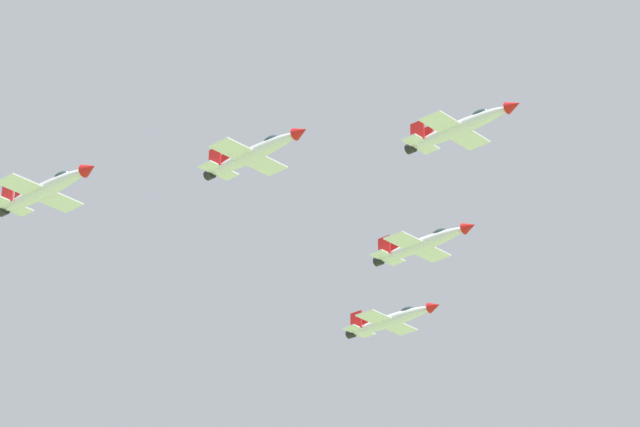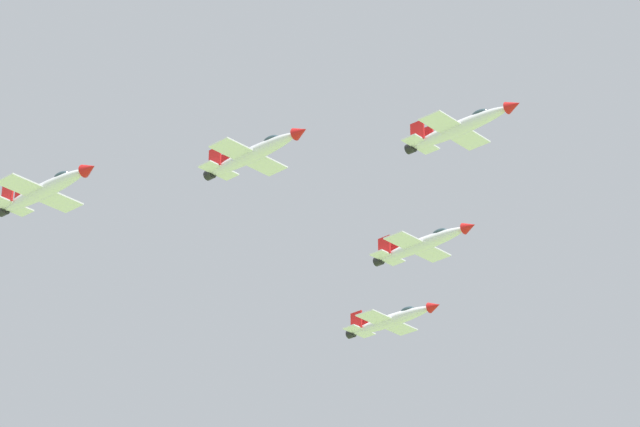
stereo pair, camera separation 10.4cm
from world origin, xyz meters
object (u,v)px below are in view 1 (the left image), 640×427
Objects in this scene: jet_right_wingman at (253,154)px; jet_right_outer at (44,190)px; jet_left_wingman at (422,244)px; jet_lead at (460,127)px; jet_left_outer at (391,320)px.

jet_right_wingman is 0.94× the size of jet_right_outer.
jet_right_wingman reaches higher than jet_left_wingman.
jet_left_wingman is at bearing 139.27° from jet_lead.
jet_lead is at bearing -40.73° from jet_left_outer.
jet_lead is 51.08m from jet_right_outer.
jet_lead is at bearing 41.24° from jet_right_wingman.
jet_left_wingman is at bearing -40.73° from jet_left_outer.
jet_right_outer is at bearing -110.68° from jet_left_wingman.
jet_left_outer is at bearing 140.37° from jet_left_wingman.
jet_right_outer is at bearing -140.00° from jet_lead.
jet_left_wingman reaches higher than jet_right_outer.
jet_left_outer is 0.99× the size of jet_right_outer.
jet_lead reaches higher than jet_right_outer.
jet_right_wingman is at bearing -68.95° from jet_left_outer.
jet_right_wingman is at bearing -89.27° from jet_left_wingman.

